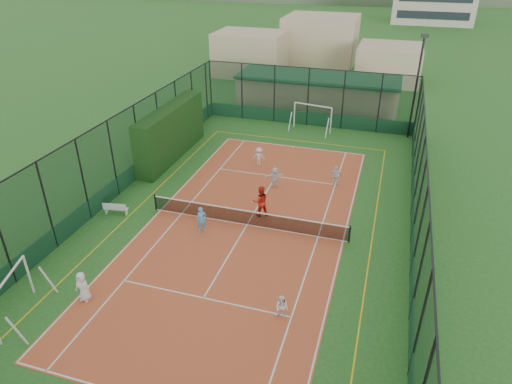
{
  "coord_description": "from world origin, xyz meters",
  "views": [
    {
      "loc": [
        6.95,
        -20.86,
        14.29
      ],
      "look_at": [
        -0.02,
        1.81,
        1.2
      ],
      "focal_mm": 32.0,
      "sensor_mm": 36.0,
      "label": 1
    }
  ],
  "objects_px": {
    "futsal_goal_near": "(13,298)",
    "child_near_right": "(282,308)",
    "white_bench": "(116,208)",
    "child_near_mid": "(202,219)",
    "child_far_back": "(275,177)",
    "child_near_left": "(83,287)",
    "floodlight_ne": "(416,88)",
    "child_far_right": "(336,176)",
    "coach": "(261,201)",
    "child_far_left": "(259,156)",
    "futsal_goal_far": "(312,118)",
    "clubhouse": "(318,92)"
  },
  "relations": [
    {
      "from": "clubhouse",
      "to": "child_far_left",
      "type": "xyz_separation_m",
      "value": [
        -1.64,
        -14.19,
        -0.88
      ]
    },
    {
      "from": "child_far_left",
      "to": "futsal_goal_far",
      "type": "bearing_deg",
      "value": -106.91
    },
    {
      "from": "white_bench",
      "to": "child_far_right",
      "type": "height_order",
      "value": "child_far_right"
    },
    {
      "from": "child_near_left",
      "to": "child_far_left",
      "type": "distance_m",
      "value": 16.24
    },
    {
      "from": "futsal_goal_near",
      "to": "child_far_left",
      "type": "xyz_separation_m",
      "value": [
        5.6,
        17.63,
        -0.34
      ]
    },
    {
      "from": "floodlight_ne",
      "to": "child_far_left",
      "type": "distance_m",
      "value": 13.92
    },
    {
      "from": "child_near_right",
      "to": "child_far_left",
      "type": "bearing_deg",
      "value": 124.93
    },
    {
      "from": "futsal_goal_near",
      "to": "child_near_left",
      "type": "distance_m",
      "value": 2.79
    },
    {
      "from": "child_far_back",
      "to": "child_near_left",
      "type": "bearing_deg",
      "value": 39.25
    },
    {
      "from": "child_near_mid",
      "to": "child_near_right",
      "type": "xyz_separation_m",
      "value": [
        5.94,
        -5.27,
        -0.15
      ]
    },
    {
      "from": "futsal_goal_near",
      "to": "child_near_mid",
      "type": "xyz_separation_m",
      "value": [
        5.02,
        8.51,
        -0.28
      ]
    },
    {
      "from": "child_far_left",
      "to": "child_far_right",
      "type": "bearing_deg",
      "value": 164.59
    },
    {
      "from": "child_near_mid",
      "to": "child_far_right",
      "type": "bearing_deg",
      "value": 20.05
    },
    {
      "from": "white_bench",
      "to": "futsal_goal_near",
      "type": "height_order",
      "value": "futsal_goal_near"
    },
    {
      "from": "white_bench",
      "to": "coach",
      "type": "xyz_separation_m",
      "value": [
        8.25,
        2.35,
        0.57
      ]
    },
    {
      "from": "child_near_mid",
      "to": "white_bench",
      "type": "bearing_deg",
      "value": 147.83
    },
    {
      "from": "child_near_mid",
      "to": "floodlight_ne",
      "type": "bearing_deg",
      "value": 28.57
    },
    {
      "from": "coach",
      "to": "child_far_right",
      "type": "bearing_deg",
      "value": -152.6
    },
    {
      "from": "futsal_goal_near",
      "to": "child_near_right",
      "type": "bearing_deg",
      "value": -90.5
    },
    {
      "from": "floodlight_ne",
      "to": "clubhouse",
      "type": "xyz_separation_m",
      "value": [
        -8.6,
        5.4,
        -2.55
      ]
    },
    {
      "from": "floodlight_ne",
      "to": "child_far_back",
      "type": "height_order",
      "value": "floodlight_ne"
    },
    {
      "from": "white_bench",
      "to": "child_near_mid",
      "type": "xyz_separation_m",
      "value": [
        5.58,
        -0.18,
        0.36
      ]
    },
    {
      "from": "futsal_goal_near",
      "to": "child_near_mid",
      "type": "bearing_deg",
      "value": -47.5
    },
    {
      "from": "futsal_goal_near",
      "to": "child_far_right",
      "type": "relative_size",
      "value": 2.31
    },
    {
      "from": "child_far_left",
      "to": "coach",
      "type": "xyz_separation_m",
      "value": [
        2.08,
        -6.59,
        0.28
      ]
    },
    {
      "from": "child_near_left",
      "to": "coach",
      "type": "height_order",
      "value": "coach"
    },
    {
      "from": "floodlight_ne",
      "to": "futsal_goal_far",
      "type": "relative_size",
      "value": 2.4
    },
    {
      "from": "floodlight_ne",
      "to": "coach",
      "type": "bearing_deg",
      "value": -117.93
    },
    {
      "from": "child_near_right",
      "to": "child_far_back",
      "type": "height_order",
      "value": "child_far_back"
    },
    {
      "from": "child_near_left",
      "to": "child_far_right",
      "type": "xyz_separation_m",
      "value": [
        9.19,
        14.38,
        -0.05
      ]
    },
    {
      "from": "clubhouse",
      "to": "child_near_right",
      "type": "relative_size",
      "value": 12.62
    },
    {
      "from": "white_bench",
      "to": "futsal_goal_far",
      "type": "bearing_deg",
      "value": 53.38
    },
    {
      "from": "white_bench",
      "to": "child_far_back",
      "type": "distance_m",
      "value": 10.16
    },
    {
      "from": "floodlight_ne",
      "to": "child_near_left",
      "type": "height_order",
      "value": "floodlight_ne"
    },
    {
      "from": "child_near_mid",
      "to": "child_far_left",
      "type": "distance_m",
      "value": 9.14
    },
    {
      "from": "child_far_right",
      "to": "coach",
      "type": "relative_size",
      "value": 0.72
    },
    {
      "from": "white_bench",
      "to": "child_near_right",
      "type": "bearing_deg",
      "value": -35.43
    },
    {
      "from": "futsal_goal_far",
      "to": "child_near_mid",
      "type": "xyz_separation_m",
      "value": [
        -2.9,
        -17.18,
        -0.35
      ]
    },
    {
      "from": "white_bench",
      "to": "child_near_mid",
      "type": "distance_m",
      "value": 5.6
    },
    {
      "from": "futsal_goal_far",
      "to": "clubhouse",
      "type": "bearing_deg",
      "value": 106.77
    },
    {
      "from": "clubhouse",
      "to": "child_far_back",
      "type": "relative_size",
      "value": 11.13
    },
    {
      "from": "white_bench",
      "to": "coach",
      "type": "distance_m",
      "value": 8.59
    },
    {
      "from": "child_near_right",
      "to": "child_near_left",
      "type": "bearing_deg",
      "value": -155.96
    },
    {
      "from": "futsal_goal_far",
      "to": "child_far_left",
      "type": "height_order",
      "value": "futsal_goal_far"
    },
    {
      "from": "child_near_left",
      "to": "child_far_right",
      "type": "relative_size",
      "value": 1.07
    },
    {
      "from": "child_near_right",
      "to": "clubhouse",
      "type": "bearing_deg",
      "value": 111.93
    },
    {
      "from": "floodlight_ne",
      "to": "child_near_right",
      "type": "xyz_separation_m",
      "value": [
        -4.88,
        -23.18,
        -3.51
      ]
    },
    {
      "from": "child_near_mid",
      "to": "child_far_back",
      "type": "xyz_separation_m",
      "value": [
        2.51,
        6.32,
        -0.06
      ]
    },
    {
      "from": "child_far_left",
      "to": "child_near_mid",
      "type": "bearing_deg",
      "value": 85.51
    },
    {
      "from": "clubhouse",
      "to": "white_bench",
      "type": "xyz_separation_m",
      "value": [
        -7.8,
        -23.13,
        -1.17
      ]
    }
  ]
}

